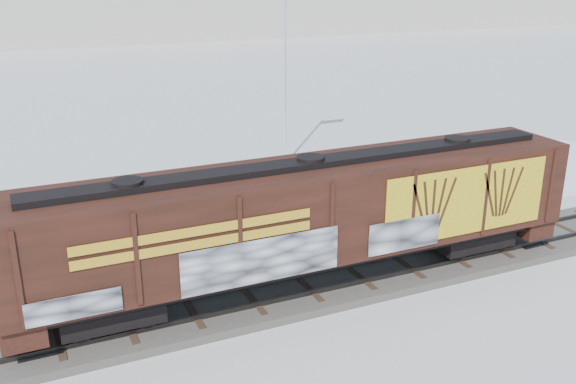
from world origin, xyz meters
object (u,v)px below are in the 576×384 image
hopper_railcar (310,214)px  car_silver (111,230)px  flagpole (287,92)px  car_dark (427,166)px  car_white (365,186)px

hopper_railcar → car_silver: size_ratio=4.23×
flagpole → car_dark: size_ratio=2.14×
car_white → car_dark: size_ratio=0.78×
car_silver → car_white: bearing=-78.7°
hopper_railcar → car_white: 9.84m
hopper_railcar → flagpole: size_ratio=1.74×
hopper_railcar → car_white: (6.44, 7.13, -2.13)m
flagpole → car_dark: 8.51m
hopper_railcar → flagpole: (5.53, 14.09, 1.24)m
hopper_railcar → car_dark: 13.82m
hopper_railcar → flagpole: flagpole is taller
hopper_railcar → car_dark: hopper_railcar is taller
car_dark → flagpole: bearing=17.9°
car_white → car_dark: 4.56m
flagpole → car_white: 7.79m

